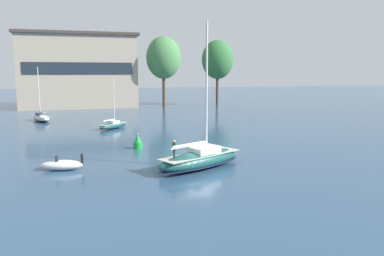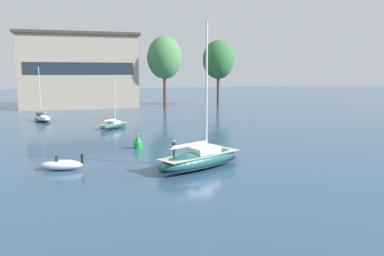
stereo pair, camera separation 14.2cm
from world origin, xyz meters
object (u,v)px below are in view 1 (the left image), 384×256
Objects in this scene: tree_shore_left at (218,60)px; channel_buoy at (138,142)px; sailboat_main at (201,159)px; motor_tender at (62,165)px; sailboat_moored_mid_channel at (41,118)px; sailboat_moored_far_slip at (113,125)px; tree_shore_center at (164,58)px.

tree_shore_left is 9.46× the size of channel_buoy.
sailboat_main is 13.39m from motor_tender.
tree_shore_left is 52.98m from sailboat_moored_mid_channel.
sailboat_moored_far_slip is (-6.40, 29.06, -0.38)m from sailboat_main.
motor_tender is 2.18× the size of channel_buoy.
tree_shore_center is 38.55m from sailboat_moored_mid_channel.
sailboat_main is at bearing -98.55° from tree_shore_center.
tree_shore_center reaches higher than sailboat_moored_far_slip.
tree_shore_left is 16.45m from tree_shore_center.
motor_tender is (-39.06, -64.87, -12.46)m from tree_shore_left.
tree_shore_left is 52.07m from sailboat_moored_far_slip.
motor_tender is (-6.64, -26.06, -0.08)m from sailboat_moored_far_slip.
tree_shore_left reaches higher than sailboat_moored_far_slip.
sailboat_main is at bearing -110.98° from tree_shore_left.
sailboat_moored_mid_channel reaches higher than sailboat_moored_far_slip.
channel_buoy is at bearing -118.43° from tree_shore_left.
sailboat_moored_mid_channel is 1.23× the size of sailboat_moored_far_slip.
tree_shore_center is (-16.23, -2.71, 0.25)m from tree_shore_left.
tree_shore_center reaches higher than sailboat_moored_mid_channel.
channel_buoy is (14.41, -31.54, 0.07)m from sailboat_moored_mid_channel.
sailboat_moored_far_slip is (-16.19, -36.10, -12.64)m from tree_shore_center.
sailboat_moored_mid_channel is 2.44× the size of motor_tender.
sailboat_moored_mid_channel is at bearing 132.53° from sailboat_moored_far_slip.
sailboat_moored_mid_channel is (-19.02, 42.82, -0.25)m from sailboat_main.
sailboat_main is (-9.79, -65.16, -12.26)m from tree_shore_center.
sailboat_main is at bearing -66.04° from sailboat_moored_mid_channel.
sailboat_moored_far_slip is 17.87m from channel_buoy.
tree_shore_left is 4.34× the size of motor_tender.
tree_shore_left is at bearing 69.02° from sailboat_main.
sailboat_moored_mid_channel reaches higher than motor_tender.
tree_shore_center reaches higher than channel_buoy.
tree_shore_center is 9.65× the size of channel_buoy.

